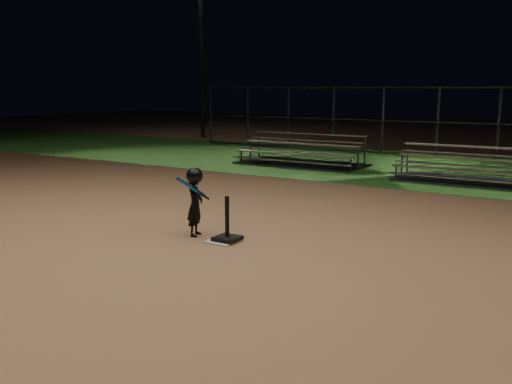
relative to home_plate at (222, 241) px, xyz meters
The scene contains 9 objects.
ground 0.01m from the home_plate, ahead, with size 80.00×80.00×0.00m, color #B07A50.
grass_strip 10.00m from the home_plate, 90.00° to the left, with size 60.00×8.00×0.01m, color #275B1D.
home_plate is the anchor object (origin of this frame).
batting_tee 0.16m from the home_plate, 43.83° to the left, with size 0.38×0.38×0.71m.
child_batter 0.85m from the home_plate, behind, with size 0.45×0.59×1.14m.
bleacher_left 9.23m from the home_plate, 110.02° to the left, with size 4.03×1.97×0.99m.
bleacher_right 8.31m from the home_plate, 75.36° to the left, with size 3.69×1.82×0.90m.
backstop_fence 13.06m from the home_plate, 90.00° to the left, with size 20.08×0.08×2.50m.
light_pole_left 19.79m from the home_plate, 128.77° to the left, with size 0.90×0.53×8.30m.
Camera 1 is at (4.95, -6.83, 2.39)m, focal length 38.42 mm.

